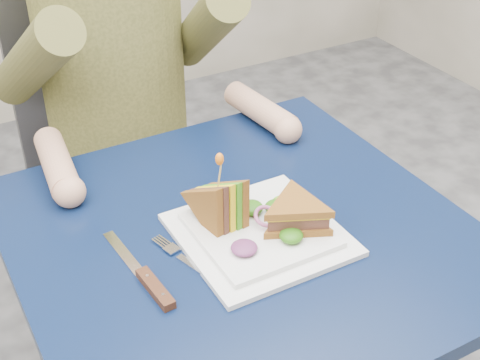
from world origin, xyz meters
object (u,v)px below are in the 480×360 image
diner (111,19)px  sandwich_flat (296,214)px  table (242,266)px  knife (149,282)px  plate (260,233)px  chair (111,142)px  fork (192,264)px  sandwich_upright (220,206)px

diner → sandwich_flat: diner is taller
table → knife: size_ratio=3.38×
plate → diner: bearing=91.6°
sandwich_flat → knife: size_ratio=0.80×
chair → sandwich_flat: chair is taller
diner → fork: diner is taller
plate → sandwich_upright: sandwich_upright is taller
knife → sandwich_flat: bearing=-1.4°
chair → sandwich_flat: 0.80m
chair → sandwich_upright: 0.73m
fork → knife: (-0.08, -0.01, 0.00)m
plate → fork: (-0.13, -0.01, -0.01)m
table → knife: (-0.19, -0.05, 0.09)m
diner → knife: diner is taller
table → sandwich_upright: sandwich_upright is taller
sandwich_flat → knife: (-0.26, 0.01, -0.04)m
plate → chair: bearing=91.3°
sandwich_flat → sandwich_upright: bearing=146.3°
plate → sandwich_flat: bearing=-24.4°
diner → sandwich_upright: (-0.03, -0.58, -0.13)m
diner → sandwich_flat: size_ratio=4.22×
table → fork: 0.15m
diner → knife: bearing=-106.6°
table → fork: fork is taller
plate → knife: bearing=-174.9°
chair → fork: 0.78m
table → plate: plate is taller
table → sandwich_flat: (0.07, -0.05, 0.12)m
sandwich_flat → plate: bearing=155.6°
diner → sandwich_upright: bearing=-93.3°
sandwich_upright → fork: bearing=-146.2°
sandwich_upright → diner: bearing=86.7°
sandwich_upright → fork: size_ratio=0.79×
sandwich_upright → chair: bearing=87.3°
chair → plate: size_ratio=3.58×
plate → fork: plate is taller
table → sandwich_flat: size_ratio=4.24×
chair → fork: size_ratio=5.28×
plate → knife: 0.21m
table → diner: size_ratio=1.01×
plate → fork: bearing=-175.9°
sandwich_upright → knife: (-0.16, -0.06, -0.05)m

